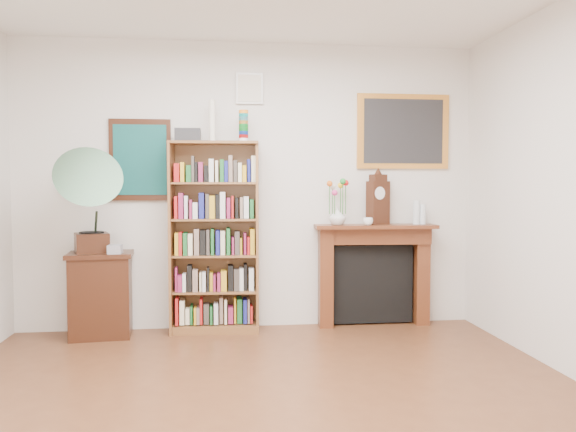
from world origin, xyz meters
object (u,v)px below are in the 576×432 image
object	(u,v)px
gramophone	(87,195)
bottle_right	(423,214)
fireplace	(374,267)
flower_vase	(337,216)
mantel_clock	(378,200)
teacup	(368,221)
cd_stack	(115,249)
side_cabinet	(101,295)
bottle_left	(416,212)
bookshelf	(215,226)

from	to	relation	value
gramophone	bottle_right	xyz separation A→B (m)	(3.20, 0.23, -0.21)
fireplace	flower_vase	bearing A→B (deg)	-166.91
mantel_clock	teacup	distance (m)	0.28
gramophone	bottle_right	distance (m)	3.21
cd_stack	teacup	world-z (taller)	teacup
side_cabinet	teacup	size ratio (longest dim) A/B	8.26
teacup	cd_stack	bearing A→B (deg)	-177.37
mantel_clock	bottle_left	size ratio (longest dim) A/B	2.07
cd_stack	mantel_clock	xyz separation A→B (m)	(2.51, 0.24, 0.43)
side_cabinet	fireplace	xyz separation A→B (m)	(2.63, 0.14, 0.20)
bottle_left	bottle_right	world-z (taller)	bottle_left
bottle_left	fireplace	bearing A→B (deg)	173.82
side_cabinet	teacup	distance (m)	2.62
bookshelf	bottle_left	xyz separation A→B (m)	(2.00, 0.03, 0.12)
flower_vase	bottle_left	world-z (taller)	bottle_left
bottle_left	bottle_right	bearing A→B (deg)	-6.57
bookshelf	fireplace	world-z (taller)	bookshelf
fireplace	gramophone	distance (m)	2.82
flower_vase	teacup	distance (m)	0.30
bookshelf	cd_stack	world-z (taller)	bookshelf
flower_vase	bottle_right	size ratio (longest dim) A/B	0.84
gramophone	bottle_right	bearing A→B (deg)	-14.23
mantel_clock	side_cabinet	bearing A→B (deg)	158.36
fireplace	bottle_right	distance (m)	0.72
bookshelf	teacup	size ratio (longest dim) A/B	21.95
cd_stack	flower_vase	bearing A→B (deg)	5.11
cd_stack	bottle_left	world-z (taller)	bottle_left
mantel_clock	bottle_left	world-z (taller)	mantel_clock
bottle_right	side_cabinet	bearing A→B (deg)	-178.42
bookshelf	teacup	distance (m)	1.48
side_cabinet	fireplace	bearing A→B (deg)	-2.00
flower_vase	bottle_left	size ratio (longest dim) A/B	0.70
mantel_clock	bottle_right	bearing A→B (deg)	-28.80
bookshelf	cd_stack	xyz separation A→B (m)	(-0.90, -0.18, -0.19)
mantel_clock	flower_vase	size ratio (longest dim) A/B	2.95
teacup	gramophone	bearing A→B (deg)	-177.11
cd_stack	mantel_clock	world-z (taller)	mantel_clock
cd_stack	flower_vase	distance (m)	2.12
fireplace	mantel_clock	world-z (taller)	mantel_clock
bookshelf	gramophone	size ratio (longest dim) A/B	2.20
cd_stack	bottle_left	distance (m)	2.92
gramophone	mantel_clock	size ratio (longest dim) A/B	1.92
bookshelf	mantel_clock	bearing A→B (deg)	6.42
cd_stack	bottle_right	size ratio (longest dim) A/B	0.60
mantel_clock	bottle_left	xyz separation A→B (m)	(0.39, -0.03, -0.12)
cd_stack	gramophone	bearing A→B (deg)	-174.52
gramophone	mantel_clock	distance (m)	2.76
bookshelf	mantel_clock	size ratio (longest dim) A/B	4.22
side_cabinet	fireplace	size ratio (longest dim) A/B	0.65
bottle_left	side_cabinet	bearing A→B (deg)	-178.25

